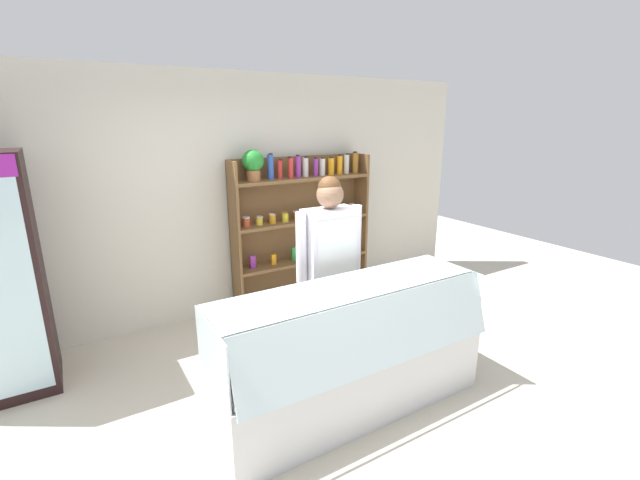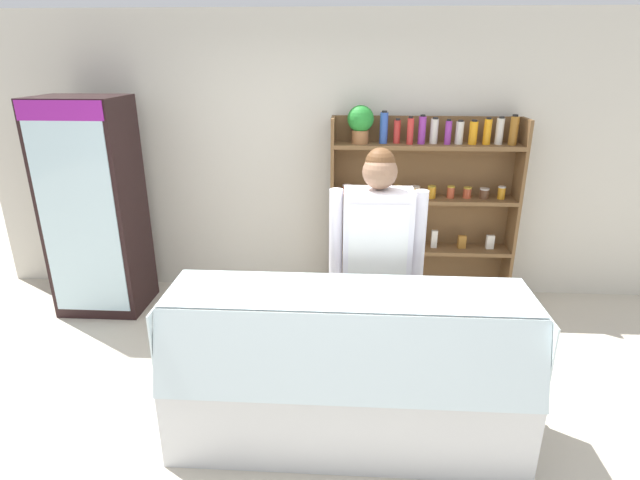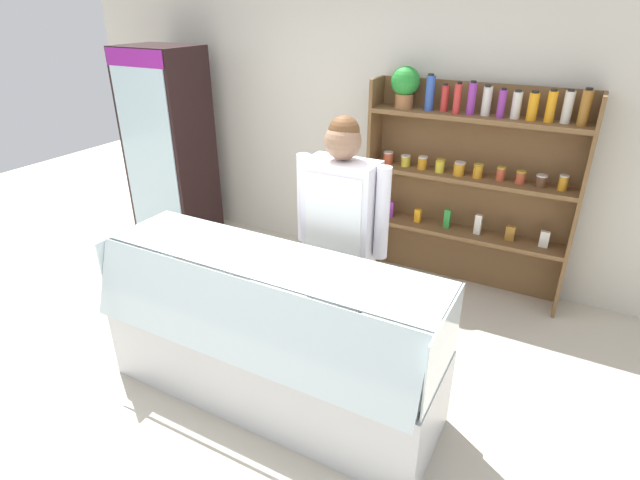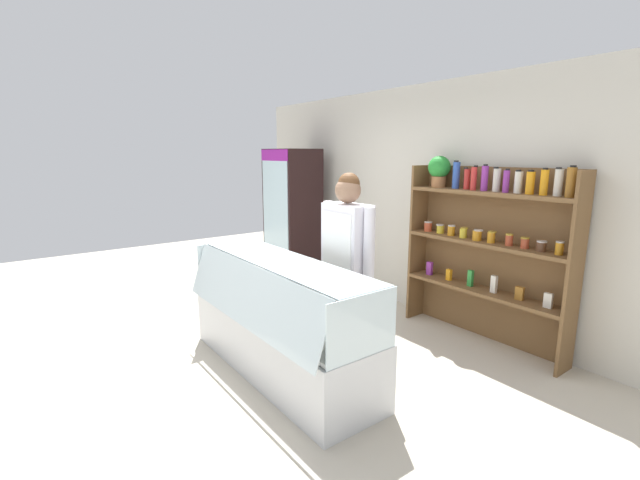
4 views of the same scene
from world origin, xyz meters
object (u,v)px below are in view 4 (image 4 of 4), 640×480
drinks_fridge (292,216)px  shelving_unit (484,239)px  shop_clerk (347,251)px  deli_display_case (280,337)px

drinks_fridge → shelving_unit: drinks_fridge is taller
drinks_fridge → shop_clerk: (2.52, -1.06, 0.06)m
shop_clerk → shelving_unit: bearing=72.3°
drinks_fridge → shop_clerk: bearing=-22.8°
shelving_unit → deli_display_case: shelving_unit is taller
drinks_fridge → deli_display_case: size_ratio=0.92×
drinks_fridge → shelving_unit: 3.00m
shelving_unit → shop_clerk: size_ratio=1.08×
shelving_unit → shop_clerk: shelving_unit is taller
deli_display_case → shop_clerk: bearing=72.4°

